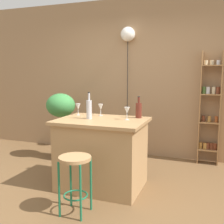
# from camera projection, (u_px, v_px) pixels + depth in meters

# --- Properties ---
(ground) EXTENTS (12.00, 12.00, 0.00)m
(ground) POSITION_uv_depth(u_px,v_px,m) (93.00, 196.00, 3.38)
(ground) COLOR brown
(back_wall) EXTENTS (6.40, 0.10, 2.80)m
(back_wall) POSITION_uv_depth(u_px,v_px,m) (136.00, 78.00, 4.98)
(back_wall) COLOR #997551
(back_wall) RESTS_ON ground
(kitchen_counter) EXTENTS (1.13, 0.84, 0.91)m
(kitchen_counter) POSITION_uv_depth(u_px,v_px,m) (102.00, 153.00, 3.59)
(kitchen_counter) COLOR #A87F51
(kitchen_counter) RESTS_ON ground
(bar_stool) EXTENTS (0.35, 0.35, 0.63)m
(bar_stool) POSITION_uv_depth(u_px,v_px,m) (75.00, 171.00, 2.90)
(bar_stool) COLOR #196642
(bar_stool) RESTS_ON ground
(spice_shelf) EXTENTS (0.33, 0.18, 1.85)m
(spice_shelf) POSITION_uv_depth(u_px,v_px,m) (210.00, 109.00, 4.46)
(spice_shelf) COLOR #9E7042
(spice_shelf) RESTS_ON ground
(plant_stool) EXTENTS (0.35, 0.35, 0.36)m
(plant_stool) POSITION_uv_depth(u_px,v_px,m) (62.00, 148.00, 4.82)
(plant_stool) COLOR #2D2823
(plant_stool) RESTS_ON ground
(potted_plant) EXTENTS (0.51, 0.46, 0.79)m
(potted_plant) POSITION_uv_depth(u_px,v_px,m) (61.00, 111.00, 4.72)
(potted_plant) COLOR #A86B4C
(potted_plant) RESTS_ON plant_stool
(bottle_olive_oil) EXTENTS (0.07, 0.07, 0.35)m
(bottle_olive_oil) POSITION_uv_depth(u_px,v_px,m) (89.00, 109.00, 3.55)
(bottle_olive_oil) COLOR #B2B2B7
(bottle_olive_oil) RESTS_ON kitchen_counter
(bottle_wine_red) EXTENTS (0.08, 0.08, 0.29)m
(bottle_wine_red) POSITION_uv_depth(u_px,v_px,m) (139.00, 110.00, 3.63)
(bottle_wine_red) COLOR #5B2319
(bottle_wine_red) RESTS_ON kitchen_counter
(wine_glass_left) EXTENTS (0.07, 0.07, 0.16)m
(wine_glass_left) POSITION_uv_depth(u_px,v_px,m) (78.00, 107.00, 3.86)
(wine_glass_left) COLOR silver
(wine_glass_left) RESTS_ON kitchen_counter
(wine_glass_center) EXTENTS (0.07, 0.07, 0.16)m
(wine_glass_center) POSITION_uv_depth(u_px,v_px,m) (101.00, 107.00, 3.81)
(wine_glass_center) COLOR silver
(wine_glass_center) RESTS_ON kitchen_counter
(wine_glass_right) EXTENTS (0.07, 0.07, 0.16)m
(wine_glass_right) POSITION_uv_depth(u_px,v_px,m) (127.00, 111.00, 3.48)
(wine_glass_right) COLOR silver
(wine_glass_right) RESTS_ON kitchen_counter
(pendant_globe_light) EXTENTS (0.25, 0.25, 2.30)m
(pendant_globe_light) POSITION_uv_depth(u_px,v_px,m) (128.00, 35.00, 4.82)
(pendant_globe_light) COLOR black
(pendant_globe_light) RESTS_ON ground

